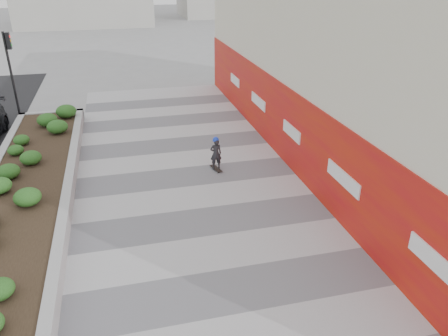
% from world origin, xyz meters
% --- Properties ---
extents(walkway, '(8.00, 36.00, 0.01)m').
position_xyz_m(walkway, '(0.00, 3.00, 0.01)').
color(walkway, '#A8A8AD').
rests_on(walkway, ground).
extents(building, '(6.04, 24.08, 8.00)m').
position_xyz_m(building, '(6.98, 8.98, 3.98)').
color(building, beige).
rests_on(building, ground).
extents(planter, '(3.00, 18.00, 0.90)m').
position_xyz_m(planter, '(-5.50, 7.00, 0.42)').
color(planter, '#9E9EA0').
rests_on(planter, ground).
extents(traffic_signal_near, '(0.33, 0.28, 4.20)m').
position_xyz_m(traffic_signal_near, '(-7.23, 17.50, 2.76)').
color(traffic_signal_near, black).
rests_on(traffic_signal_near, ground).
extents(manhole_cover, '(0.44, 0.44, 0.01)m').
position_xyz_m(manhole_cover, '(0.50, 3.00, 0.00)').
color(manhole_cover, '#595654').
rests_on(manhole_cover, ground).
extents(skateboarder, '(0.44, 0.75, 1.36)m').
position_xyz_m(skateboarder, '(1.15, 8.51, 0.69)').
color(skateboarder, beige).
rests_on(skateboarder, ground).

